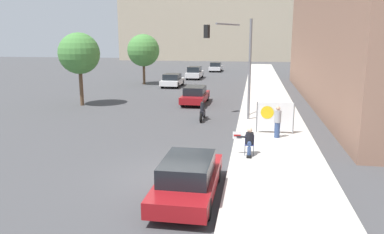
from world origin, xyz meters
TOP-DOWN VIEW (x-y plane):
  - ground_plane at (0.00, 0.00)m, footprint 160.00×160.00m
  - sidewalk_curb at (3.97, 15.00)m, footprint 3.95×90.00m
  - seated_protester at (2.76, 2.93)m, footprint 0.93×0.77m
  - jogger_on_sidewalk at (4.13, 6.10)m, footprint 0.34×0.34m
  - protest_banner at (4.04, 6.99)m, footprint 1.97×0.06m
  - traffic_light_pole at (1.57, 10.77)m, footprint 3.09×2.86m
  - parked_car_curbside at (0.88, -1.50)m, footprint 1.80×4.71m
  - car_on_road_nearest at (-1.69, 16.08)m, footprint 1.77×4.58m
  - car_on_road_midblock at (-5.74, 26.07)m, footprint 1.87×4.22m
  - car_on_road_distant at (-4.66, 34.31)m, footprint 1.76×4.52m
  - car_on_road_far_lane at (-3.08, 45.13)m, footprint 1.75×4.29m
  - motorcycle_on_road at (-0.28, 10.25)m, footprint 0.28×2.08m
  - street_tree_near_curb at (-10.25, 13.99)m, footprint 3.11×3.11m
  - street_tree_midblock at (-9.31, 27.57)m, footprint 3.54×3.54m

SIDE VIEW (x-z plane):
  - ground_plane at x=0.00m, z-range 0.00..0.00m
  - sidewalk_curb at x=3.97m, z-range 0.00..0.16m
  - motorcycle_on_road at x=-0.28m, z-range -0.08..1.14m
  - parked_car_curbside at x=0.88m, z-range 0.01..1.38m
  - car_on_road_midblock at x=-5.74m, z-range 0.00..1.40m
  - car_on_road_far_lane at x=-3.08m, z-range 0.00..1.41m
  - car_on_road_nearest at x=-1.69m, z-range 0.00..1.41m
  - car_on_road_distant at x=-4.66m, z-range -0.01..1.54m
  - seated_protester at x=2.76m, z-range 0.20..1.40m
  - jogger_on_sidewalk at x=4.13m, z-range 0.17..1.79m
  - protest_banner at x=4.04m, z-range 0.21..1.87m
  - street_tree_midblock at x=-9.31m, z-range 0.99..6.53m
  - street_tree_near_curb at x=-10.25m, z-range 1.20..6.74m
  - traffic_light_pole at x=1.57m, z-range 1.23..7.33m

